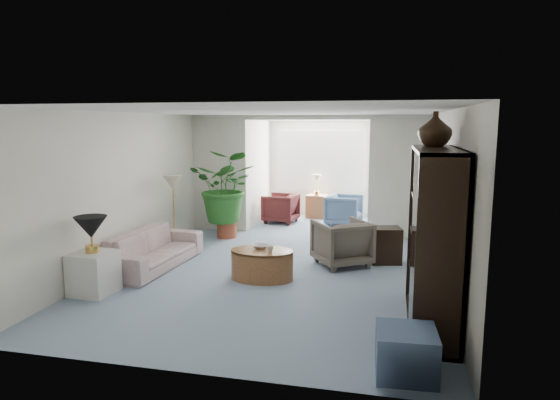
% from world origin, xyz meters
% --- Properties ---
extents(floor, '(6.00, 6.00, 0.00)m').
position_xyz_m(floor, '(0.00, 0.00, 0.00)').
color(floor, '#8B9BB8').
rests_on(floor, ground).
extents(sunroom_floor, '(2.60, 2.60, 0.00)m').
position_xyz_m(sunroom_floor, '(0.00, 4.10, 0.00)').
color(sunroom_floor, '#8B9BB8').
rests_on(sunroom_floor, ground).
extents(back_pier_left, '(1.20, 0.12, 2.50)m').
position_xyz_m(back_pier_left, '(-1.90, 3.00, 1.25)').
color(back_pier_left, white).
rests_on(back_pier_left, ground).
extents(back_pier_right, '(1.20, 0.12, 2.50)m').
position_xyz_m(back_pier_right, '(1.90, 3.00, 1.25)').
color(back_pier_right, white).
rests_on(back_pier_right, ground).
extents(back_header, '(2.60, 0.12, 0.10)m').
position_xyz_m(back_header, '(0.00, 3.00, 2.45)').
color(back_header, white).
rests_on(back_header, back_pier_left).
extents(window_pane, '(2.20, 0.02, 1.50)m').
position_xyz_m(window_pane, '(0.00, 5.18, 1.40)').
color(window_pane, white).
extents(window_blinds, '(2.20, 0.02, 1.50)m').
position_xyz_m(window_blinds, '(0.00, 5.15, 1.40)').
color(window_blinds, white).
extents(framed_picture, '(0.04, 0.50, 0.40)m').
position_xyz_m(framed_picture, '(2.46, -0.10, 1.70)').
color(framed_picture, beige).
extents(sofa, '(0.92, 2.09, 0.60)m').
position_xyz_m(sofa, '(-2.00, 0.09, 0.30)').
color(sofa, beige).
rests_on(sofa, ground).
extents(end_table, '(0.56, 0.56, 0.59)m').
position_xyz_m(end_table, '(-2.20, -1.26, 0.29)').
color(end_table, silver).
rests_on(end_table, ground).
extents(table_lamp, '(0.44, 0.44, 0.30)m').
position_xyz_m(table_lamp, '(-2.20, -1.26, 0.94)').
color(table_lamp, black).
rests_on(table_lamp, end_table).
extents(floor_lamp, '(0.36, 0.36, 0.28)m').
position_xyz_m(floor_lamp, '(-2.16, 1.22, 1.25)').
color(floor_lamp, beige).
rests_on(floor_lamp, ground).
extents(coffee_table, '(0.99, 0.99, 0.45)m').
position_xyz_m(coffee_table, '(-0.11, -0.13, 0.23)').
color(coffee_table, '#995F37').
rests_on(coffee_table, ground).
extents(coffee_bowl, '(0.25, 0.25, 0.06)m').
position_xyz_m(coffee_bowl, '(-0.16, -0.03, 0.48)').
color(coffee_bowl, beige).
rests_on(coffee_bowl, coffee_table).
extents(coffee_cup, '(0.11, 0.11, 0.09)m').
position_xyz_m(coffee_cup, '(0.04, -0.23, 0.50)').
color(coffee_cup, beige).
rests_on(coffee_cup, coffee_table).
extents(wingback_chair, '(1.13, 1.13, 0.75)m').
position_xyz_m(wingback_chair, '(0.98, 0.88, 0.38)').
color(wingback_chair, '#645A4F').
rests_on(wingback_chair, ground).
extents(side_table_dark, '(0.58, 0.50, 0.60)m').
position_xyz_m(side_table_dark, '(1.68, 1.18, 0.30)').
color(side_table_dark, black).
rests_on(side_table_dark, ground).
extents(entertainment_cabinet, '(0.49, 1.85, 2.05)m').
position_xyz_m(entertainment_cabinet, '(2.23, -1.32, 1.03)').
color(entertainment_cabinet, black).
rests_on(entertainment_cabinet, ground).
extents(cabinet_urn, '(0.40, 0.40, 0.41)m').
position_xyz_m(cabinet_urn, '(2.23, -0.82, 2.26)').
color(cabinet_urn, black).
rests_on(cabinet_urn, entertainment_cabinet).
extents(ottoman, '(0.58, 0.58, 0.44)m').
position_xyz_m(ottoman, '(1.92, -2.58, 0.22)').
color(ottoman, slate).
rests_on(ottoman, ground).
extents(plant_pot, '(0.40, 0.40, 0.32)m').
position_xyz_m(plant_pot, '(-1.52, 2.35, 0.16)').
color(plant_pot, brown).
rests_on(plant_pot, ground).
extents(house_plant, '(1.33, 1.16, 1.48)m').
position_xyz_m(house_plant, '(-1.52, 2.35, 1.06)').
color(house_plant, '#255F20').
rests_on(house_plant, plant_pot).
extents(sunroom_chair_blue, '(0.87, 0.85, 0.71)m').
position_xyz_m(sunroom_chair_blue, '(0.72, 4.09, 0.35)').
color(sunroom_chair_blue, slate).
rests_on(sunroom_chair_blue, ground).
extents(sunroom_chair_maroon, '(0.84, 0.82, 0.69)m').
position_xyz_m(sunroom_chair_maroon, '(-0.78, 4.09, 0.34)').
color(sunroom_chair_maroon, '#501D1B').
rests_on(sunroom_chair_maroon, ground).
extents(sunroom_table, '(0.51, 0.42, 0.57)m').
position_xyz_m(sunroom_table, '(-0.03, 4.84, 0.29)').
color(sunroom_table, '#995F37').
rests_on(sunroom_table, ground).
extents(shelf_clutter, '(0.30, 0.99, 0.61)m').
position_xyz_m(shelf_clutter, '(2.18, -1.49, 0.79)').
color(shelf_clutter, '#34322F').
rests_on(shelf_clutter, entertainment_cabinet).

